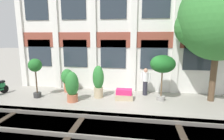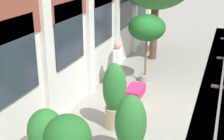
{
  "view_description": "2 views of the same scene",
  "coord_description": "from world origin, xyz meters",
  "views": [
    {
      "loc": [
        0.37,
        -7.96,
        3.27
      ],
      "look_at": [
        -1.15,
        1.65,
        1.42
      ],
      "focal_mm": 28.0,
      "sensor_mm": 36.0,
      "label": 1
    },
    {
      "loc": [
        -8.47,
        -1.5,
        4.28
      ],
      "look_at": [
        -0.05,
        1.68,
        0.89
      ],
      "focal_mm": 50.0,
      "sensor_mm": 36.0,
      "label": 2
    }
  ],
  "objects": [
    {
      "name": "potted_plant_glazed_jar",
      "position": [
        -1.78,
        0.96,
        0.97
      ],
      "size": [
        0.6,
        0.6,
        1.77
      ],
      "color": "tan",
      "rests_on": "ground"
    },
    {
      "name": "potted_plant_stone_basin",
      "position": [
        -2.97,
        0.16,
        0.81
      ],
      "size": [
        0.68,
        0.68,
        1.56
      ],
      "color": "#B76647",
      "rests_on": "ground"
    },
    {
      "name": "rail_tracks",
      "position": [
        0.0,
        -2.27,
        -0.13
      ],
      "size": [
        22.44,
        2.8,
        0.43
      ],
      "color": "#4C473F",
      "rests_on": "ground"
    },
    {
      "name": "resident_by_doorway",
      "position": [
        0.74,
        1.79,
        0.83
      ],
      "size": [
        0.52,
        0.34,
        1.55
      ],
      "rotation": [
        0.0,
        0.0,
        -1.73
      ],
      "color": "#282833",
      "rests_on": "ground"
    },
    {
      "name": "potted_plant_square_trough",
      "position": [
        -0.38,
        0.83,
        0.27
      ],
      "size": [
        0.96,
        0.59,
        0.57
      ],
      "color": "tan",
      "rests_on": "ground"
    },
    {
      "name": "broadleaf_tree",
      "position": [
        4.1,
        1.37,
        4.09
      ],
      "size": [
        4.03,
        3.84,
        6.28
      ],
      "color": "brown",
      "rests_on": "ground"
    },
    {
      "name": "apartment_facade",
      "position": [
        0.0,
        2.72,
        3.78
      ],
      "size": [
        14.8,
        0.64,
        7.59
      ],
      "color": "silver",
      "rests_on": "ground"
    },
    {
      "name": "ground_plane",
      "position": [
        0.0,
        0.0,
        0.0
      ],
      "size": [
        80.0,
        80.0,
        0.0
      ],
      "primitive_type": "plane",
      "color": "#9E998E"
    },
    {
      "name": "potted_plant_terracotta_small",
      "position": [
        1.54,
        1.03,
        1.88
      ],
      "size": [
        1.26,
        1.26,
        2.38
      ],
      "color": "gray",
      "rests_on": "ground"
    },
    {
      "name": "potted_plant_low_pan",
      "position": [
        -5.11,
        0.45,
        1.59
      ],
      "size": [
        0.7,
        0.7,
        2.14
      ],
      "color": "#333333",
      "rests_on": "ground"
    },
    {
      "name": "potted_plant_fluted_column",
      "position": [
        -3.86,
        1.67,
        0.8
      ],
      "size": [
        0.73,
        0.73,
        1.39
      ],
      "color": "#B76647",
      "rests_on": "ground"
    }
  ]
}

